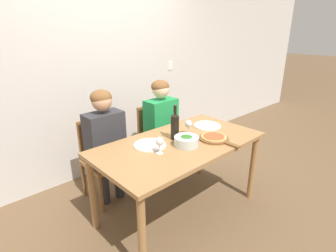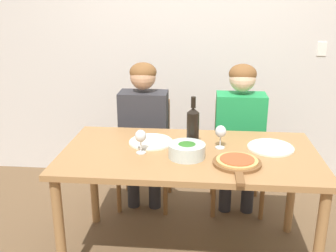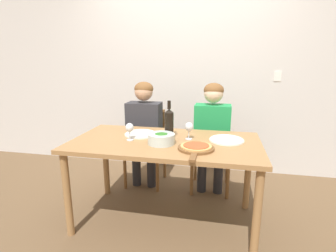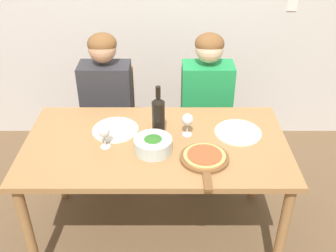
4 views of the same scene
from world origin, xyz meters
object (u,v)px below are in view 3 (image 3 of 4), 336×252
Objects in this scene: wine_bottle at (169,123)px; pizza_on_board at (196,148)px; broccoli_bowl at (161,139)px; wine_glass_left at (130,128)px; chair_left at (147,143)px; dinner_plate_right at (227,140)px; person_woman at (144,125)px; person_man at (212,128)px; chair_right at (212,148)px; dinner_plate_left at (141,134)px; wine_glass_right at (189,128)px.

pizza_on_board is (0.27, -0.27, -0.12)m from wine_bottle.
wine_glass_left reaches higher than broccoli_bowl.
wine_bottle is (0.41, -0.69, 0.43)m from chair_left.
chair_left is 0.93m from wine_glass_left.
wine_bottle is 1.13× the size of dinner_plate_right.
chair_left reaches higher than broccoli_bowl.
person_woman is 0.86m from broccoli_bowl.
dinner_plate_right is at bearing -37.00° from chair_left.
person_man is at bearing 47.35° from wine_glass_left.
chair_left is at bearing 171.94° from person_man.
wine_bottle is 1.49× the size of broccoli_bowl.
pizza_on_board is at bearing -45.29° from wine_bottle.
wine_bottle reaches higher than dinner_plate_right.
person_man reaches higher than chair_right.
chair_left is 5.75× the size of wine_glass_left.
chair_left is at bearing 120.62° from wine_bottle.
chair_left is 0.91m from wine_bottle.
pizza_on_board reaches higher than dinner_plate_left.
person_man is at bearing 58.86° from wine_bottle.
wine_glass_left is at bearing 167.48° from pizza_on_board.
chair_right is 2.62× the size of wine_bottle.
wine_glass_left is at bearing -165.08° from wine_glass_right.
dinner_plate_left is at bearing 77.64° from wine_glass_left.
person_woman reaches higher than dinner_plate_right.
chair_right is at bearing 75.88° from wine_glass_right.
person_woman is 0.76m from person_man.
dinner_plate_left is (-0.27, 0.04, -0.13)m from wine_bottle.
broccoli_bowl reaches higher than dinner_plate_right.
dinner_plate_right is at bearing 10.36° from wine_glass_left.
wine_glass_left is (0.10, -0.72, 0.15)m from person_woman.
chair_right is at bearing 0.00° from chair_left.
wine_glass_left reaches higher than chair_right.
wine_glass_left is 0.51m from wine_glass_right.
wine_glass_left is 1.00× the size of wine_glass_right.
broccoli_bowl is 0.53× the size of pizza_on_board.
person_woman reaches higher than pizza_on_board.
broccoli_bowl is (0.38, -0.76, 0.09)m from person_woman.
chair_left is 1.18m from dinner_plate_right.
dinner_plate_right is at bearing -2.24° from dinner_plate_left.
wine_bottle reaches higher than wine_glass_left.
chair_right reaches higher than pizza_on_board.
chair_left is at bearing 96.58° from wine_glass_left.
dinner_plate_right is at bearing -32.40° from person_woman.
chair_right is 0.89m from wine_bottle.
chair_left and chair_right have the same top height.
pizza_on_board is at bearing -71.06° from wine_glass_right.
dinner_plate_left is 1.00× the size of dinner_plate_right.
wine_bottle reaches higher than pizza_on_board.
dinner_plate_left and dinner_plate_right have the same top height.
chair_left is 0.76m from chair_right.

